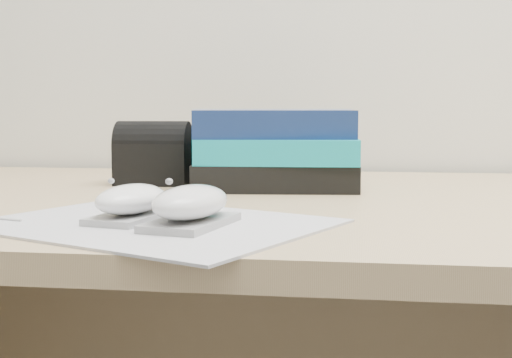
# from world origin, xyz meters

# --- Properties ---
(desk) EXTENTS (1.60, 0.80, 0.73)m
(desk) POSITION_xyz_m (0.00, 1.64, 0.50)
(desk) COLOR tan
(desk) RESTS_ON ground
(mousepad) EXTENTS (0.42, 0.38, 0.00)m
(mousepad) POSITION_xyz_m (-0.21, 1.33, 0.73)
(mousepad) COLOR #98979F
(mousepad) RESTS_ON desk
(mouse_rear) EXTENTS (0.08, 0.12, 0.04)m
(mouse_rear) POSITION_xyz_m (-0.23, 1.34, 0.75)
(mouse_rear) COLOR #9F9FA2
(mouse_rear) RESTS_ON mousepad
(mouse_front) EXTENTS (0.09, 0.13, 0.05)m
(mouse_front) POSITION_xyz_m (-0.16, 1.31, 0.75)
(mouse_front) COLOR #939396
(mouse_front) RESTS_ON mousepad
(book_stack) EXTENTS (0.26, 0.22, 0.12)m
(book_stack) POSITION_xyz_m (-0.12, 1.70, 0.79)
(book_stack) COLOR black
(book_stack) RESTS_ON desk
(pouch) EXTENTS (0.12, 0.08, 0.10)m
(pouch) POSITION_xyz_m (-0.32, 1.71, 0.78)
(pouch) COLOR black
(pouch) RESTS_ON desk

